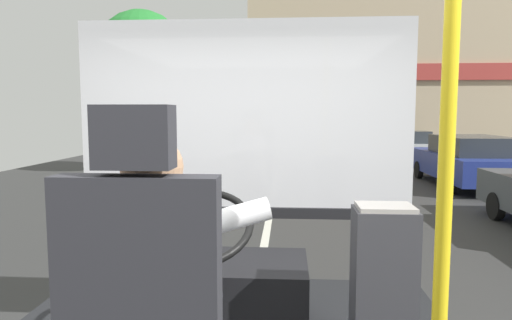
% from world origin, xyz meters
% --- Properties ---
extents(ground, '(18.00, 44.00, 0.06)m').
position_xyz_m(ground, '(0.00, 8.80, -0.02)').
color(ground, '#313131').
extents(bus_driver, '(0.75, 0.59, 0.77)m').
position_xyz_m(bus_driver, '(-0.11, -0.31, 1.33)').
color(bus_driver, black).
rests_on(bus_driver, driver_seat).
extents(steering_console, '(1.10, 1.03, 0.87)m').
position_xyz_m(steering_console, '(-0.11, 0.77, 0.85)').
color(steering_console, black).
rests_on(steering_console, bus_floor).
extents(handrail_pole, '(0.04, 0.04, 2.16)m').
position_xyz_m(handrail_pole, '(0.77, -0.47, 1.71)').
color(handrail_pole, yellow).
rests_on(handrail_pole, bus_floor).
extents(fare_box, '(0.28, 0.22, 0.84)m').
position_xyz_m(fare_box, '(0.77, 0.30, 1.05)').
color(fare_box, '#333338').
rests_on(fare_box, bus_floor).
extents(windshield_panel, '(2.50, 0.08, 1.48)m').
position_xyz_m(windshield_panel, '(0.00, 1.62, 1.67)').
color(windshield_panel, silver).
extents(street_tree, '(2.72, 2.72, 4.98)m').
position_xyz_m(street_tree, '(-4.10, 11.95, 3.60)').
color(street_tree, '#4C3828').
rests_on(street_tree, ground).
extents(shop_building, '(12.70, 4.26, 8.94)m').
position_xyz_m(shop_building, '(5.14, 17.64, 4.47)').
color(shop_building, tan).
rests_on(shop_building, ground).
extents(parked_car_blue, '(1.88, 4.27, 1.31)m').
position_xyz_m(parked_car_blue, '(5.04, 10.34, 0.68)').
color(parked_car_blue, navy).
rests_on(parked_car_blue, ground).
extents(parked_car_silver, '(1.87, 3.87, 1.25)m').
position_xyz_m(parked_car_silver, '(4.70, 15.93, 0.64)').
color(parked_car_silver, silver).
rests_on(parked_car_silver, ground).
extents(parked_car_red, '(2.04, 4.19, 1.44)m').
position_xyz_m(parked_car_red, '(4.74, 21.11, 0.74)').
color(parked_car_red, maroon).
rests_on(parked_car_red, ground).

